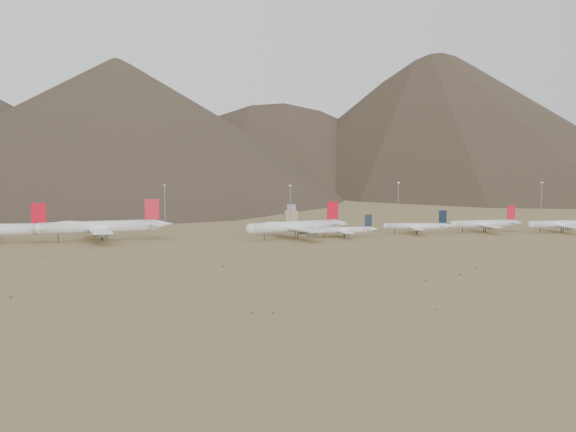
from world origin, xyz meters
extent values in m
plane|color=#A18B53|center=(0.00, 0.00, 0.00)|extent=(3000.00, 3000.00, 0.00)
cone|color=white|center=(-110.38, 27.48, 7.26)|extent=(10.29, 5.60, 5.22)
cube|color=white|center=(-114.87, 27.31, 7.41)|extent=(5.79, 19.72, 0.35)
cube|color=red|center=(-115.99, 27.27, 14.87)|extent=(7.31, 0.80, 10.29)
cylinder|color=white|center=(-86.02, 29.41, 7.22)|extent=(59.36, 17.68, 6.13)
sphere|color=white|center=(-115.09, 23.57, 7.22)|extent=(6.01, 6.01, 6.01)
cone|color=white|center=(-53.45, 35.94, 7.68)|extent=(11.55, 7.51, 5.52)
cube|color=white|center=(-87.18, 29.17, 6.30)|extent=(20.00, 55.17, 0.77)
cube|color=white|center=(-58.10, 35.01, 7.83)|extent=(9.30, 21.31, 0.37)
cube|color=red|center=(-59.27, 34.77, 15.72)|extent=(7.67, 2.06, 10.87)
cylinder|color=black|center=(-106.37, 25.32, 2.08)|extent=(0.40, 0.40, 4.15)
cylinder|color=black|center=(-85.15, 31.14, 2.08)|extent=(0.49, 0.49, 4.15)
cylinder|color=black|center=(-84.55, 28.14, 2.08)|extent=(0.49, 0.49, 4.15)
ellipsoid|color=white|center=(-101.14, 26.37, 8.90)|extent=(19.51, 8.24, 3.68)
cylinder|color=slate|center=(-89.32, 39.83, 4.78)|extent=(6.36, 3.87, 2.76)
cylinder|color=slate|center=(-85.04, 18.51, 4.78)|extent=(6.36, 3.87, 2.76)
cylinder|color=slate|center=(-91.24, 49.43, 4.78)|extent=(6.36, 3.87, 2.76)
cylinder|color=slate|center=(-83.11, 8.92, 4.78)|extent=(6.36, 3.87, 2.76)
cylinder|color=white|center=(16.14, 23.54, 6.48)|extent=(51.51, 24.77, 5.50)
sphere|color=white|center=(-8.60, 13.71, 6.48)|extent=(5.39, 5.39, 5.39)
cone|color=white|center=(43.84, 34.54, 6.89)|extent=(10.73, 8.14, 4.95)
cube|color=white|center=(15.15, 23.14, 5.65)|extent=(25.93, 48.50, 0.69)
cube|color=white|center=(39.89, 32.97, 7.03)|extent=(11.30, 19.00, 0.33)
cube|color=red|center=(38.90, 32.58, 14.11)|extent=(6.62, 3.01, 9.76)
cylinder|color=black|center=(-1.18, 16.66, 1.86)|extent=(0.35, 0.35, 3.73)
cylinder|color=black|center=(16.62, 25.21, 1.86)|extent=(0.44, 0.44, 3.73)
cylinder|color=black|center=(17.63, 22.65, 1.86)|extent=(0.44, 0.44, 3.73)
ellipsoid|color=white|center=(3.27, 18.43, 7.99)|extent=(17.36, 10.12, 3.30)
cylinder|color=slate|center=(11.54, 32.21, 4.29)|extent=(5.86, 4.27, 2.48)
cylinder|color=slate|center=(18.75, 14.07, 4.29)|extent=(5.86, 4.27, 2.48)
cylinder|color=slate|center=(8.30, 40.38, 4.29)|extent=(5.86, 4.27, 2.48)
cylinder|color=slate|center=(21.99, 5.91, 4.29)|extent=(5.86, 4.27, 2.48)
cylinder|color=white|center=(43.01, 24.01, 3.97)|extent=(31.03, 5.44, 3.35)
sphere|color=white|center=(27.61, 22.96, 3.97)|extent=(3.28, 3.28, 3.28)
cone|color=white|center=(60.26, 25.19, 4.22)|extent=(5.75, 3.39, 3.02)
cube|color=white|center=(42.39, 23.97, 3.47)|extent=(6.73, 26.73, 0.42)
cube|color=white|center=(57.79, 25.02, 4.30)|extent=(3.46, 10.22, 0.20)
cube|color=black|center=(57.18, 24.98, 8.95)|extent=(4.02, 0.57, 6.61)
cylinder|color=black|center=(32.23, 23.28, 1.15)|extent=(0.35, 0.35, 2.29)
cylinder|color=black|center=(43.57, 24.89, 1.15)|extent=(0.44, 0.44, 2.29)
cylinder|color=black|center=(43.68, 23.22, 1.15)|extent=(0.44, 0.44, 2.29)
cylinder|color=slate|center=(41.89, 31.36, 2.64)|extent=(3.18, 1.71, 1.51)
cylinder|color=slate|center=(42.90, 16.58, 2.64)|extent=(3.18, 1.71, 1.51)
cylinder|color=white|center=(87.72, 35.28, 4.32)|extent=(33.80, 8.20, 3.65)
sphere|color=white|center=(71.07, 37.57, 4.32)|extent=(3.58, 3.58, 3.58)
cone|color=white|center=(106.37, 32.71, 4.60)|extent=(6.44, 4.08, 3.29)
cube|color=white|center=(87.06, 35.37, 3.77)|extent=(9.26, 29.28, 0.46)
cube|color=white|center=(103.71, 33.08, 4.69)|extent=(4.49, 11.26, 0.22)
cube|color=black|center=(103.04, 33.17, 9.75)|extent=(4.37, 0.92, 7.20)
cylinder|color=black|center=(76.07, 36.88, 1.25)|extent=(0.38, 0.38, 2.50)
cylinder|color=black|center=(88.51, 36.09, 1.25)|extent=(0.48, 0.48, 2.50)
cylinder|color=black|center=(88.26, 34.28, 1.25)|extent=(0.48, 0.48, 2.50)
cylinder|color=slate|center=(88.16, 43.36, 2.87)|extent=(3.55, 2.09, 1.64)
cylinder|color=slate|center=(85.96, 27.38, 2.87)|extent=(3.55, 2.09, 1.64)
cylinder|color=white|center=(129.81, 37.59, 4.98)|extent=(38.96, 7.99, 4.21)
sphere|color=white|center=(110.54, 35.69, 4.98)|extent=(4.12, 4.12, 4.12)
cone|color=white|center=(151.39, 39.72, 5.29)|extent=(7.31, 4.45, 3.78)
cube|color=white|center=(129.04, 37.51, 4.35)|extent=(9.43, 33.65, 0.53)
cube|color=white|center=(148.31, 39.42, 5.40)|extent=(4.71, 12.90, 0.25)
cube|color=red|center=(147.54, 39.34, 11.23)|extent=(5.05, 0.87, 8.30)
cylinder|color=black|center=(116.32, 36.26, 1.44)|extent=(0.44, 0.44, 2.88)
cylinder|color=black|center=(130.48, 38.71, 1.44)|extent=(0.55, 0.55, 2.88)
cylinder|color=black|center=(130.68, 36.62, 1.44)|extent=(0.55, 0.55, 2.88)
cylinder|color=slate|center=(128.12, 46.77, 3.31)|extent=(4.04, 2.26, 1.89)
cylinder|color=slate|center=(129.95, 28.26, 3.31)|extent=(4.04, 2.26, 1.89)
cylinder|color=white|center=(173.57, 29.28, 4.90)|extent=(38.21, 5.64, 4.13)
sphere|color=white|center=(154.55, 28.53, 4.90)|extent=(4.05, 4.05, 4.05)
cube|color=white|center=(172.81, 29.25, 4.28)|extent=(7.38, 32.85, 0.52)
cylinder|color=black|center=(160.26, 28.75, 1.41)|extent=(0.44, 0.44, 2.83)
cylinder|color=black|center=(174.29, 30.34, 1.41)|extent=(0.54, 0.54, 2.83)
cylinder|color=black|center=(174.37, 28.28, 1.41)|extent=(0.54, 0.54, 2.83)
cylinder|color=slate|center=(172.45, 38.38, 3.25)|extent=(3.88, 2.01, 1.86)
cylinder|color=slate|center=(173.17, 20.12, 3.25)|extent=(3.88, 2.01, 1.86)
cube|color=tan|center=(30.00, 120.00, 4.00)|extent=(8.00, 8.00, 8.00)
cube|color=slate|center=(30.00, 120.00, 10.00)|extent=(6.00, 6.00, 4.00)
cylinder|color=gray|center=(-53.28, 124.11, 12.50)|extent=(0.50, 0.50, 25.00)
cube|color=gray|center=(-53.28, 124.11, 25.30)|extent=(2.00, 0.60, 0.80)
cylinder|color=gray|center=(26.94, 103.78, 12.50)|extent=(0.50, 0.50, 25.00)
cube|color=gray|center=(26.94, 103.78, 25.30)|extent=(2.00, 0.60, 0.80)
cylinder|color=gray|center=(113.17, 146.16, 12.50)|extent=(0.50, 0.50, 25.00)
cube|color=gray|center=(113.17, 146.16, 25.30)|extent=(2.00, 0.60, 0.80)
cylinder|color=gray|center=(216.93, 132.26, 12.50)|extent=(0.50, 0.50, 25.00)
cube|color=gray|center=(216.93, 132.26, 25.30)|extent=(2.00, 0.60, 0.80)
ellipsoid|color=olive|center=(-95.88, -63.98, 0.23)|extent=(0.66, 0.66, 0.47)
ellipsoid|color=olive|center=(-27.32, -159.54, 0.25)|extent=(0.84, 0.84, 0.50)
ellipsoid|color=olive|center=(-23.87, -25.60, 0.33)|extent=(0.77, 0.77, 0.67)
ellipsoid|color=olive|center=(24.55, -163.70, 0.25)|extent=(0.56, 0.56, 0.50)
ellipsoid|color=olive|center=(-57.01, -44.28, 0.17)|extent=(0.55, 0.55, 0.34)
ellipsoid|color=olive|center=(10.32, -7.64, 0.20)|extent=(0.64, 0.64, 0.40)
ellipsoid|color=olive|center=(-97.77, -126.09, 0.38)|extent=(0.93, 0.93, 0.75)
ellipsoid|color=olive|center=(64.94, -75.23, 0.22)|extent=(0.54, 0.54, 0.43)
ellipsoid|color=olive|center=(-102.90, -33.64, 0.29)|extent=(0.73, 0.73, 0.58)
ellipsoid|color=olive|center=(38.13, -117.90, 0.40)|extent=(0.96, 0.96, 0.79)
ellipsoid|color=olive|center=(-21.46, -160.63, 0.27)|extent=(0.86, 0.86, 0.54)
ellipsoid|color=olive|center=(55.15, -107.17, 0.36)|extent=(0.92, 0.92, 0.72)
ellipsoid|color=olive|center=(-29.29, -72.81, 0.37)|extent=(0.88, 0.88, 0.73)
ellipsoid|color=olive|center=(67.64, -93.10, 0.32)|extent=(0.85, 0.85, 0.64)
ellipsoid|color=olive|center=(107.73, -4.87, 0.17)|extent=(0.57, 0.57, 0.35)
ellipsoid|color=olive|center=(13.78, -40.81, 0.25)|extent=(0.87, 0.87, 0.50)
camera|label=1|loc=(-48.81, -355.11, 42.59)|focal=45.00mm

